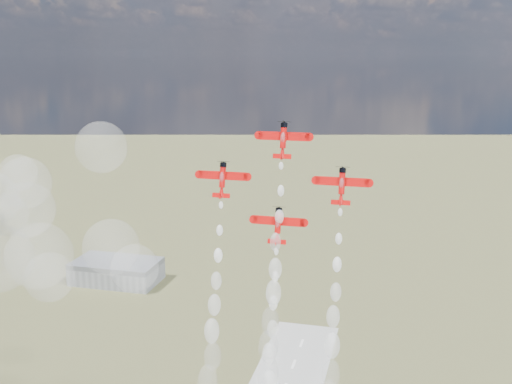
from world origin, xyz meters
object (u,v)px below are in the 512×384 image
(plane_left, at_px, (222,179))
(plane_right, at_px, (342,185))
(plane_slot, at_px, (278,225))
(hangar, at_px, (117,271))
(plane_lead, at_px, (283,140))

(plane_left, height_order, plane_right, same)
(plane_left, distance_m, plane_slot, 17.54)
(hangar, xyz_separation_m, plane_slot, (134.15, -171.73, 86.57))
(plane_left, xyz_separation_m, plane_slot, (14.37, -2.55, -9.73))
(hangar, bearing_deg, plane_slot, -52.00)
(plane_right, bearing_deg, hangar, 131.28)
(plane_right, bearing_deg, plane_left, 180.00)
(hangar, xyz_separation_m, plane_lead, (134.15, -166.63, 106.03))
(plane_lead, xyz_separation_m, plane_right, (14.37, -2.55, -9.73))
(plane_left, distance_m, plane_right, 28.75)
(plane_right, height_order, plane_slot, plane_right)
(plane_left, bearing_deg, plane_lead, 10.06)
(plane_lead, relative_size, plane_left, 1.00)
(plane_lead, distance_m, plane_slot, 20.12)
(plane_lead, relative_size, plane_right, 1.00)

